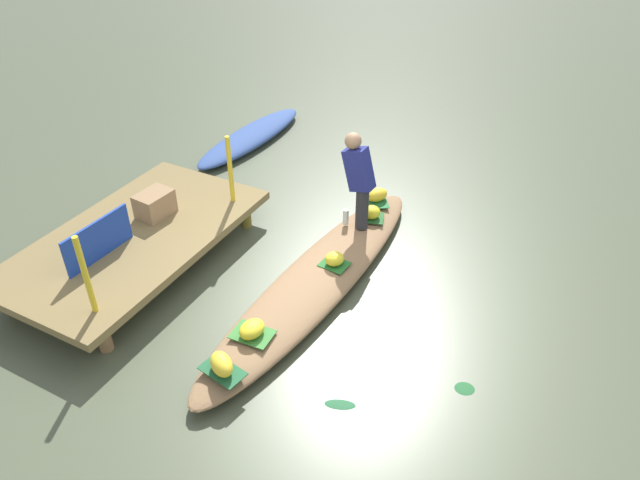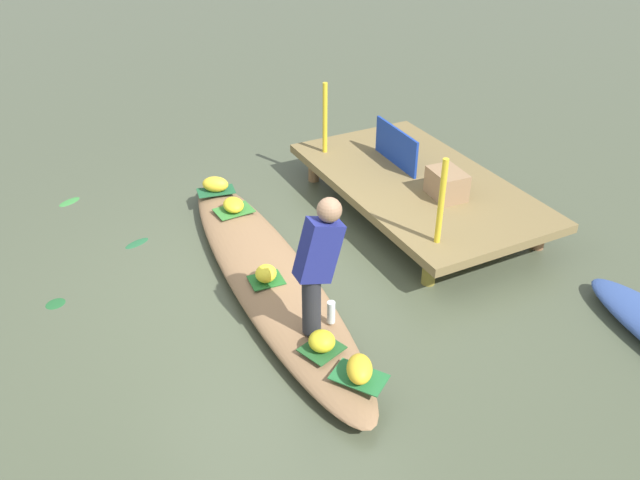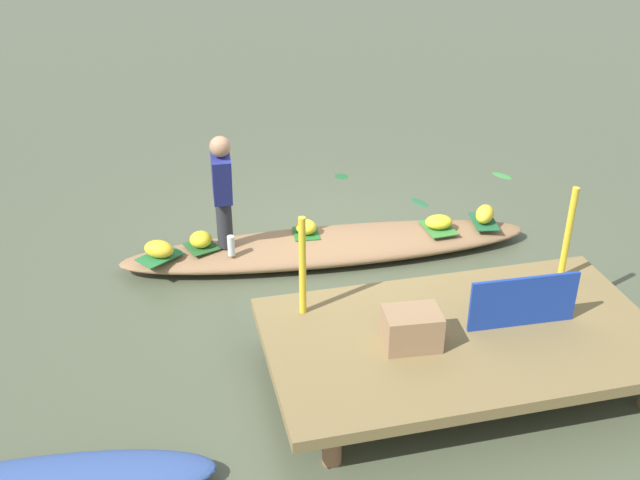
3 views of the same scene
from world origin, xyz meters
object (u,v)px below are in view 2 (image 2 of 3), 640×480
at_px(water_bottle, 331,312).
at_px(produce_crate, 447,184).
at_px(vendor_boat, 268,275).
at_px(banana_bunch_0, 266,273).
at_px(banana_bunch_1, 322,341).
at_px(market_banner, 396,146).
at_px(vendor_person, 318,261).
at_px(banana_bunch_4, 215,184).
at_px(banana_bunch_3, 233,205).
at_px(banana_bunch_2, 360,369).

bearing_deg(water_bottle, produce_crate, 119.47).
distance_m(vendor_boat, water_bottle, 1.08).
distance_m(banana_bunch_0, banana_bunch_1, 1.11).
xyz_separation_m(water_bottle, market_banner, (-2.13, 2.01, 0.30)).
distance_m(banana_bunch_1, vendor_person, 0.67).
distance_m(vendor_boat, produce_crate, 2.25).
bearing_deg(banana_bunch_4, vendor_boat, -2.42).
distance_m(banana_bunch_1, market_banner, 3.31).
bearing_deg(produce_crate, banana_bunch_1, -57.82).
xyz_separation_m(banana_bunch_1, vendor_person, (-0.25, 0.09, 0.62)).
height_order(banana_bunch_0, banana_bunch_1, banana_bunch_1).
distance_m(market_banner, produce_crate, 0.97).
bearing_deg(banana_bunch_3, vendor_boat, -4.54).
relative_size(banana_bunch_4, produce_crate, 0.70).
height_order(banana_bunch_3, vendor_person, vendor_person).
xyz_separation_m(vendor_boat, banana_bunch_0, (0.22, -0.11, 0.20)).
distance_m(vendor_person, produce_crate, 2.53).
relative_size(vendor_boat, banana_bunch_3, 14.79).
bearing_deg(vendor_boat, banana_bunch_0, -23.93).
bearing_deg(water_bottle, vendor_boat, -171.99).
bearing_deg(vendor_person, banana_bunch_2, 1.39).
relative_size(banana_bunch_1, banana_bunch_2, 0.75).
xyz_separation_m(banana_bunch_1, water_bottle, (-0.28, 0.23, 0.02)).
distance_m(banana_bunch_2, produce_crate, 2.88).
bearing_deg(banana_bunch_1, banana_bunch_0, -178.70).
bearing_deg(market_banner, banana_bunch_3, -90.76).
xyz_separation_m(banana_bunch_2, water_bottle, (-0.71, 0.13, 0.02)).
bearing_deg(produce_crate, vendor_person, -61.45).
distance_m(vendor_boat, banana_bunch_4, 1.74).
height_order(market_banner, produce_crate, market_banner).
bearing_deg(banana_bunch_4, banana_bunch_2, -0.84).
relative_size(banana_bunch_0, banana_bunch_2, 0.74).
height_order(banana_bunch_1, vendor_person, vendor_person).
height_order(vendor_boat, banana_bunch_3, banana_bunch_3).
distance_m(banana_bunch_3, water_bottle, 2.23).
distance_m(banana_bunch_1, banana_bunch_4, 3.05).
bearing_deg(market_banner, banana_bunch_1, -40.94).
relative_size(banana_bunch_0, vendor_person, 0.18).
height_order(banana_bunch_3, market_banner, market_banner).
height_order(banana_bunch_4, vendor_person, vendor_person).
bearing_deg(vendor_boat, vendor_person, 3.27).
relative_size(banana_bunch_1, vendor_person, 0.18).
bearing_deg(banana_bunch_4, banana_bunch_0, -5.43).
bearing_deg(banana_bunch_0, vendor_person, 7.77).
distance_m(vendor_boat, banana_bunch_3, 1.20).
height_order(banana_bunch_0, banana_bunch_2, banana_bunch_2).
bearing_deg(vendor_person, water_bottle, 103.55).
bearing_deg(vendor_person, market_banner, 135.11).
xyz_separation_m(banana_bunch_0, banana_bunch_1, (1.10, 0.02, 0.01)).
height_order(banana_bunch_1, banana_bunch_2, banana_bunch_2).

